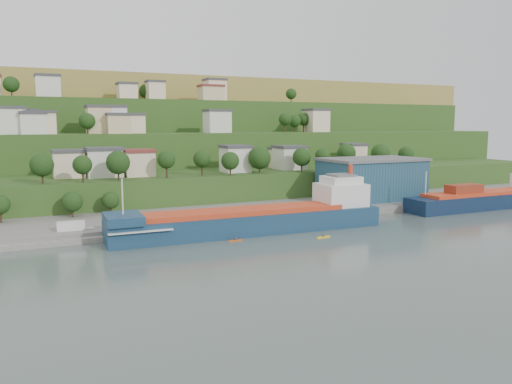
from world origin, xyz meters
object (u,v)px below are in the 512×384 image
cargo_ship_near (258,220)px  kayak_orange (236,240)px  warehouse (371,178)px  caravan (71,228)px  cargo_ship_far (491,200)px

cargo_ship_near → kayak_orange: size_ratio=20.51×
warehouse → kayak_orange: 63.84m
caravan → cargo_ship_far: bearing=0.2°
cargo_ship_far → kayak_orange: 88.04m
cargo_ship_near → warehouse: bearing=24.8°
caravan → kayak_orange: (32.13, -17.03, -2.32)m
kayak_orange → caravan: bearing=155.5°
cargo_ship_near → cargo_ship_far: bearing=3.0°
cargo_ship_far → caravan: bearing=176.3°
warehouse → kayak_orange: size_ratio=9.68×
cargo_ship_far → kayak_orange: bearing=-174.2°
cargo_ship_far → warehouse: bearing=148.6°
cargo_ship_near → caravan: 42.02m
cargo_ship_near → kayak_orange: (-8.52, -6.39, -2.46)m
cargo_ship_far → warehouse: warehouse is taller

